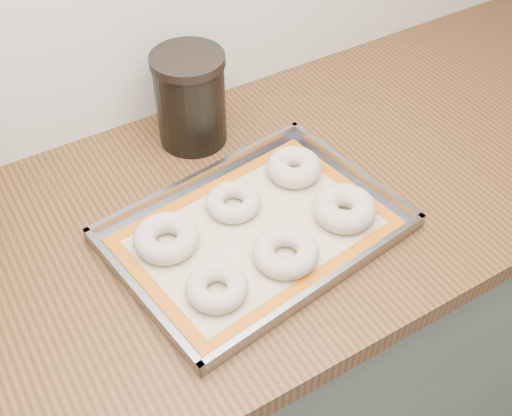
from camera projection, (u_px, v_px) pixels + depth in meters
cabinet at (170, 394)px, 1.38m from camera, size 3.00×0.65×0.86m
countertop at (145, 256)px, 1.06m from camera, size 3.06×0.68×0.04m
baking_tray at (256, 231)px, 1.07m from camera, size 0.50×0.39×0.03m
baking_mat at (256, 232)px, 1.07m from camera, size 0.45×0.34×0.00m
bagel_front_left at (217, 287)px, 0.96m from camera, size 0.11×0.11×0.03m
bagel_front_mid at (285, 252)px, 1.01m from camera, size 0.13×0.13×0.04m
bagel_front_right at (344, 208)px, 1.08m from camera, size 0.12×0.12×0.04m
bagel_back_left at (166, 238)px, 1.03m from camera, size 0.11×0.11×0.04m
bagel_back_mid at (233, 202)px, 1.10m from camera, size 0.12×0.12×0.03m
bagel_back_right at (294, 167)px, 1.15m from camera, size 0.10×0.10×0.04m
canister_right at (191, 99)px, 1.19m from camera, size 0.14×0.14×0.18m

